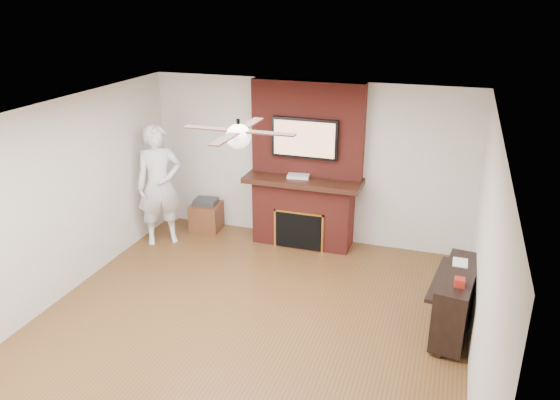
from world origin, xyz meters
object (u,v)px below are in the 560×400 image
(fireplace, at_px, (305,182))
(side_table, at_px, (206,215))
(person, at_px, (159,185))
(piano, at_px, (455,300))

(fireplace, bearing_deg, side_table, -177.68)
(fireplace, height_order, side_table, fireplace)
(person, bearing_deg, piano, -49.85)
(fireplace, distance_m, side_table, 1.82)
(fireplace, distance_m, piano, 3.00)
(side_table, height_order, piano, piano)
(fireplace, relative_size, side_table, 4.67)
(fireplace, bearing_deg, piano, -38.22)
(fireplace, bearing_deg, person, -161.48)
(side_table, bearing_deg, piano, -29.39)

